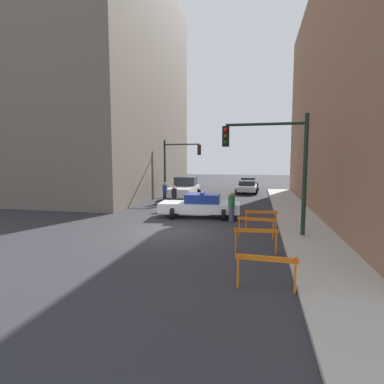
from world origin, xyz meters
TOP-DOWN VIEW (x-y plane):
  - ground_plane at (0.00, 0.00)m, footprint 120.00×120.00m
  - sidewalk_right at (6.20, 0.00)m, footprint 2.40×44.00m
  - building_corner_left at (-12.00, 14.00)m, footprint 14.00×20.00m
  - traffic_light_near at (4.73, 0.27)m, footprint 3.64×0.35m
  - traffic_light_far at (-3.30, 12.86)m, footprint 3.44×0.35m
  - police_car at (0.63, 4.00)m, footprint 4.83×2.59m
  - white_truck at (-2.43, 12.16)m, footprint 2.76×5.46m
  - parked_car_near at (2.86, 17.96)m, footprint 2.35×4.35m
  - parked_car_mid at (2.76, 24.06)m, footprint 2.43×4.39m
  - pedestrian_crossing at (-1.68, 6.45)m, footprint 0.51×0.51m
  - pedestrian_corner at (-3.25, 9.25)m, footprint 0.46×0.46m
  - pedestrian_sidewalk at (2.54, 3.17)m, footprint 0.50×0.50m
  - barrier_front at (4.22, -5.53)m, footprint 1.60×0.23m
  - barrier_mid at (3.92, -2.40)m, footprint 1.60×0.31m
  - barrier_back at (3.91, -0.23)m, footprint 1.60×0.27m
  - barrier_corner at (4.14, 1.68)m, footprint 1.59×0.36m

SIDE VIEW (x-z plane):
  - ground_plane at x=0.00m, z-range 0.00..0.00m
  - sidewalk_right at x=6.20m, z-range 0.00..0.12m
  - barrier_front at x=4.22m, z-range 0.17..1.07m
  - barrier_mid at x=3.92m, z-range 0.17..1.07m
  - barrier_back at x=3.91m, z-range 0.17..1.07m
  - barrier_corner at x=4.14m, z-range 0.17..1.07m
  - parked_car_near at x=2.86m, z-range 0.02..1.33m
  - parked_car_mid at x=2.76m, z-range 0.02..1.33m
  - police_car at x=0.63m, z-range -0.04..1.48m
  - pedestrian_crossing at x=-1.68m, z-range 0.03..1.69m
  - pedestrian_corner at x=-3.25m, z-range 0.03..1.69m
  - pedestrian_sidewalk at x=2.54m, z-range 0.03..1.69m
  - white_truck at x=-2.43m, z-range -0.04..1.86m
  - traffic_light_far at x=-3.30m, z-range 0.80..6.00m
  - traffic_light_near at x=4.73m, z-range 0.93..6.13m
  - building_corner_left at x=-12.00m, z-range 0.00..20.35m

